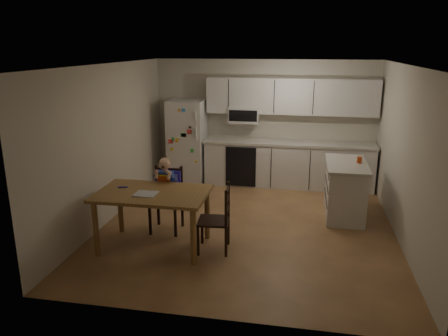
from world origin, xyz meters
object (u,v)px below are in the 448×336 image
Objects in this scene: red_cup at (359,160)px; dining_table at (153,200)px; chair_side at (220,214)px; kitchen_island at (345,189)px; refrigerator at (187,141)px; chair_booster at (166,186)px.

dining_table is (-2.93, -1.76, -0.26)m from red_cup.
chair_side reaches higher than dining_table.
red_cup is at bearing 12.56° from kitchen_island.
refrigerator is 3.55m from red_cup.
chair_booster is at bearing -82.12° from refrigerator.
refrigerator is 1.79× the size of chair_side.
dining_table is 0.62m from chair_booster.
red_cup is (0.20, 0.04, 0.50)m from kitchen_island.
kitchen_island is at bearing -24.65° from refrigerator.
refrigerator reaches higher than chair_side.
dining_table is at bearing -83.65° from refrigerator.
dining_table is at bearing -90.47° from chair_booster.
chair_booster is 1.22× the size of chair_side.
refrigerator is 1.47× the size of chair_booster.
red_cup is 0.07× the size of dining_table.
red_cup reaches higher than kitchen_island.
dining_table is 1.61× the size of chair_side.
dining_table is (-2.73, -1.71, 0.25)m from kitchen_island.
chair_side is (-1.99, -1.70, -0.43)m from red_cup.
kitchen_island is at bearing 127.66° from chair_side.
refrigerator is 3.34m from chair_side.
kitchen_island is 1.07× the size of chair_booster.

